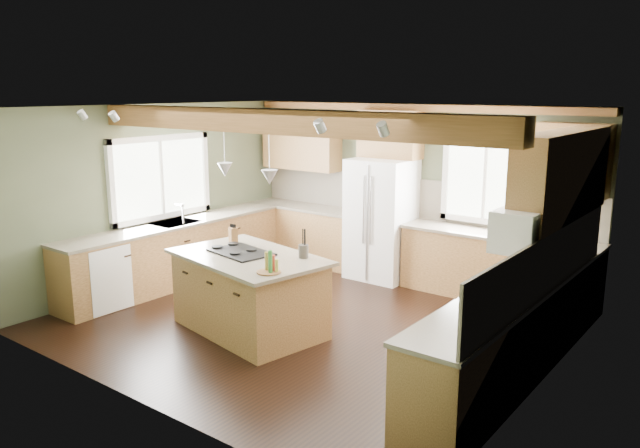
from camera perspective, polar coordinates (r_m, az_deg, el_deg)
The scene contains 37 objects.
floor at distance 7.76m, azimuth -1.04°, elevation -8.97°, with size 5.60×5.60×0.00m, color black.
ceiling at distance 7.23m, azimuth -1.12°, elevation 10.59°, with size 5.60×5.60×0.00m, color silver.
wall_back at distance 9.44m, azimuth 8.42°, elevation 2.96°, with size 5.60×5.60×0.00m, color #464E37.
wall_left at distance 9.36m, azimuth -14.63°, elevation 2.61°, with size 5.00×5.00×0.00m, color #464E37.
wall_right at distance 6.10m, azimuth 20.01°, elevation -2.88°, with size 5.00×5.00×0.00m, color #464E37.
ceiling_beam at distance 6.77m, azimuth -4.42°, elevation 9.33°, with size 5.55×0.26×0.26m, color #563718.
soffit_trim at distance 9.23m, azimuth 8.36°, elevation 10.49°, with size 5.55×0.20×0.10m, color #563718.
backsplash_back at distance 9.44m, azimuth 8.36°, elevation 2.41°, with size 5.58×0.03×0.58m, color brown.
backsplash_right at distance 6.17m, azimuth 19.95°, elevation -3.56°, with size 0.03×3.70×0.58m, color brown.
base_cab_back_left at distance 10.34m, azimuth -1.24°, elevation -0.94°, with size 2.02×0.60×0.88m, color brown.
counter_back_left at distance 10.25m, azimuth -1.25°, elevation 1.56°, with size 2.06×0.64×0.04m, color brown.
base_cab_back_right at distance 8.74m, azimuth 15.84°, elevation -3.93°, with size 2.62×0.60×0.88m, color brown.
counter_back_right at distance 8.63m, azimuth 16.02°, elevation -1.00°, with size 2.66×0.64×0.04m, color brown.
base_cab_left at distance 9.34m, azimuth -12.97°, elevation -2.73°, with size 0.60×3.70×0.88m, color brown.
counter_left at distance 9.24m, azimuth -13.10°, elevation 0.03°, with size 0.64×3.74×0.04m, color brown.
base_cab_right at distance 6.50m, azimuth 17.03°, elevation -9.73°, with size 0.60×3.70×0.88m, color brown.
counter_right at distance 6.34m, azimuth 17.29°, elevation -5.87°, with size 0.64×3.74×0.04m, color brown.
upper_cab_back_left at distance 10.32m, azimuth -1.71°, elevation 7.52°, with size 1.40×0.35×0.90m, color brown.
upper_cab_over_fridge at distance 9.34m, azimuth 6.44°, elevation 8.16°, with size 0.96×0.35×0.70m, color brown.
upper_cab_right at distance 6.87m, azimuth 21.32°, elevation 4.21°, with size 0.35×2.20×0.90m, color brown.
upper_cab_back_corner at distance 8.32m, azimuth 21.97°, elevation 5.45°, with size 0.90×0.35×0.90m, color brown.
window_left at distance 9.34m, azimuth -14.40°, elevation 4.15°, with size 0.04×1.60×1.05m, color white.
window_back at distance 8.89m, azimuth 14.90°, elevation 3.72°, with size 1.10×0.04×1.00m, color white.
sink at distance 9.23m, azimuth -13.10°, elevation 0.06°, with size 0.50×0.65×0.03m, color #262628.
faucet at distance 9.07m, azimuth -12.42°, elevation 0.81°, with size 0.02×0.02×0.28m, color #B2B2B7.
dishwasher at distance 8.61m, azimuth -19.59°, elevation -4.52°, with size 0.60×0.60×0.84m, color white.
oven at distance 5.40m, azimuth 11.88°, elevation -14.23°, with size 0.60×0.72×0.84m, color white.
microwave at distance 6.06m, azimuth 18.06°, elevation -0.40°, with size 0.40×0.70×0.38m, color white.
pendant_left at distance 7.45m, azimuth -8.69°, elevation 4.95°, with size 0.18×0.18×0.16m, color #B2B2B7.
pendant_right at distance 6.75m, azimuth -4.64°, elevation 4.28°, with size 0.18×0.18×0.16m, color #B2B2B7.
refrigerator at distance 9.34m, azimuth 5.60°, elevation 0.43°, with size 0.90×0.74×1.80m, color white.
island at distance 7.42m, azimuth -6.48°, elevation -6.44°, with size 1.73×1.06×0.88m, color olive.
island_top at distance 7.29m, azimuth -6.56°, elevation -3.02°, with size 1.84×1.17×0.04m, color brown.
cooktop at distance 7.40m, azimuth -7.22°, elevation -2.57°, with size 0.75×0.50×0.02m, color black.
knife_block at distance 7.89m, azimuth -7.94°, elevation -1.00°, with size 0.11×0.09×0.19m, color #5B311B.
utensil_crock at distance 7.12m, azimuth -1.52°, elevation -2.50°, with size 0.12×0.12×0.15m, color #423C35.
bottle_tray at distance 6.56m, azimuth -4.72°, elevation -3.47°, with size 0.26×0.26×0.24m, color brown, non-canonical shape.
Camera 1 is at (4.50, -5.65, 2.83)m, focal length 35.00 mm.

